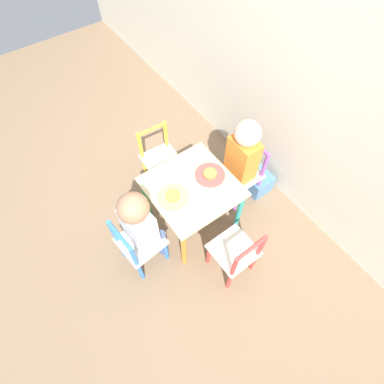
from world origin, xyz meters
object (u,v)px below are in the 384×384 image
at_px(chair_purple, 243,173).
at_px(chair_red, 236,254).
at_px(chair_yellow, 160,159).
at_px(child_front, 141,224).
at_px(kids_table, 192,193).
at_px(chair_blue, 138,244).
at_px(plate_back, 210,175).
at_px(storage_bin, 257,181).
at_px(child_back, 241,158).
at_px(plate_front, 173,197).

distance_m(chair_purple, chair_red, 0.64).
xyz_separation_m(chair_yellow, child_front, (0.50, -0.43, 0.21)).
relative_size(chair_purple, chair_red, 1.00).
bearing_deg(kids_table, chair_blue, -84.15).
xyz_separation_m(child_front, plate_back, (-0.04, 0.54, 0.01)).
bearing_deg(storage_bin, child_back, -103.46).
relative_size(chair_red, chair_yellow, 1.00).
xyz_separation_m(kids_table, storage_bin, (0.05, 0.60, -0.31)).
bearing_deg(child_front, plate_back, -91.55).
height_order(chair_purple, plate_back, chair_purple).
height_order(chair_purple, chair_red, same).
bearing_deg(plate_back, chair_blue, -85.55).
relative_size(kids_table, chair_yellow, 1.04).
distance_m(chair_blue, plate_back, 0.64).
height_order(chair_blue, plate_front, chair_blue).
relative_size(kids_table, plate_back, 2.71).
relative_size(chair_red, child_back, 0.66).
relative_size(chair_purple, chair_yellow, 1.00).
height_order(chair_blue, chair_red, same).
bearing_deg(plate_back, chair_purple, 88.50).
bearing_deg(chair_yellow, child_back, -47.76).
distance_m(child_front, plate_front, 0.26).
bearing_deg(child_front, plate_front, -86.74).
xyz_separation_m(chair_blue, plate_front, (-0.05, 0.31, 0.22)).
bearing_deg(storage_bin, plate_front, -94.21).
bearing_deg(chair_purple, child_back, -90.00).
relative_size(chair_blue, child_back, 0.66).
height_order(chair_yellow, plate_back, chair_yellow).
relative_size(plate_back, plate_front, 1.02).
xyz_separation_m(chair_red, plate_back, (-0.46, 0.14, 0.22)).
xyz_separation_m(chair_red, plate_front, (-0.46, -0.15, 0.22)).
bearing_deg(chair_red, storage_bin, -146.58).
bearing_deg(chair_blue, chair_yellow, -49.82).
height_order(child_front, storage_bin, child_front).
height_order(kids_table, plate_front, plate_front).
bearing_deg(chair_yellow, chair_purple, -43.62).
distance_m(kids_table, storage_bin, 0.67).
relative_size(chair_yellow, child_back, 0.66).
distance_m(chair_yellow, child_back, 0.63).
bearing_deg(chair_purple, kids_table, -90.00).
distance_m(chair_red, child_back, 0.63).
distance_m(chair_red, plate_back, 0.53).
relative_size(chair_yellow, storage_bin, 2.51).
height_order(chair_purple, child_back, child_back).
bearing_deg(chair_purple, plate_front, -89.75).
bearing_deg(kids_table, chair_red, 1.03).
bearing_deg(storage_bin, chair_purple, -108.46).
xyz_separation_m(chair_yellow, storage_bin, (0.51, 0.57, -0.17)).
distance_m(plate_back, plate_front, 0.29).
distance_m(child_back, storage_bin, 0.44).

